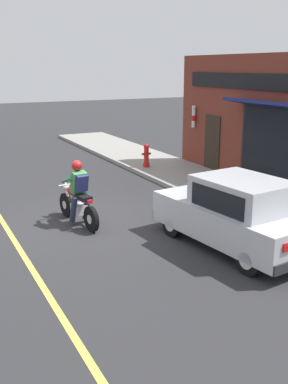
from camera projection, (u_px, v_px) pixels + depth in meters
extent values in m
plane|color=#2B2B2D|center=(83.00, 222.00, 11.34)|extent=(80.00, 80.00, 0.00)
cube|color=gray|center=(183.00, 175.00, 16.02)|extent=(2.60, 22.00, 0.14)
cube|color=maroon|center=(268.00, 123.00, 14.07)|extent=(0.50, 9.23, 4.20)
cube|color=black|center=(287.00, 146.00, 13.11)|extent=(0.04, 3.88, 2.10)
cube|color=black|center=(287.00, 146.00, 13.12)|extent=(0.02, 4.06, 2.20)
cube|color=#2D2319|center=(212.00, 144.00, 16.41)|extent=(0.04, 0.90, 2.10)
cube|color=navy|center=(282.00, 105.00, 12.64)|extent=(0.81, 4.43, 0.24)
cube|color=black|center=(264.00, 82.00, 13.61)|extent=(0.06, 7.85, 0.50)
cylinder|color=white|center=(194.00, 118.00, 17.14)|extent=(0.14, 0.14, 0.70)
cylinder|color=red|center=(194.00, 118.00, 17.14)|extent=(0.15, 0.15, 0.20)
sphere|color=silver|center=(194.00, 108.00, 17.03)|extent=(0.16, 0.16, 0.16)
cylinder|color=black|center=(66.00, 205.00, 11.76)|extent=(0.18, 0.63, 0.62)
cylinder|color=silver|center=(66.00, 205.00, 11.76)|extent=(0.15, 0.23, 0.22)
cylinder|color=black|center=(91.00, 219.00, 10.64)|extent=(0.18, 0.63, 0.62)
cylinder|color=silver|center=(91.00, 219.00, 10.64)|extent=(0.15, 0.23, 0.22)
cube|color=silver|center=(79.00, 209.00, 11.14)|extent=(0.33, 0.43, 0.24)
ellipsoid|color=#B21919|center=(74.00, 191.00, 11.23)|extent=(0.36, 0.55, 0.24)
cube|color=black|center=(83.00, 197.00, 10.86)|extent=(0.33, 0.59, 0.10)
cylinder|color=silver|center=(67.00, 194.00, 11.59)|extent=(0.11, 0.33, 0.68)
cylinder|color=silver|center=(69.00, 184.00, 11.42)|extent=(0.56, 0.11, 0.04)
sphere|color=silver|center=(66.00, 188.00, 11.59)|extent=(0.16, 0.16, 0.16)
cylinder|color=silver|center=(92.00, 216.00, 10.93)|extent=(0.15, 0.56, 0.08)
cube|color=red|center=(90.00, 202.00, 10.57)|extent=(0.13, 0.07, 0.08)
cylinder|color=#282D4C|center=(73.00, 209.00, 10.98)|extent=(0.18, 0.36, 0.71)
cylinder|color=#282D4C|center=(87.00, 207.00, 11.17)|extent=(0.18, 0.36, 0.71)
cube|color=#387F42|center=(79.00, 182.00, 10.91)|extent=(0.38, 0.37, 0.57)
cylinder|color=#387F42|center=(67.00, 180.00, 10.99)|extent=(0.15, 0.53, 0.26)
cylinder|color=#387F42|center=(82.00, 178.00, 11.20)|extent=(0.15, 0.53, 0.26)
sphere|color=#A51919|center=(77.00, 166.00, 10.85)|extent=(0.26, 0.26, 0.26)
cube|color=navy|center=(82.00, 183.00, 10.78)|extent=(0.31, 0.27, 0.42)
cylinder|color=black|center=(173.00, 224.00, 10.35)|extent=(0.24, 0.62, 0.60)
cylinder|color=silver|center=(173.00, 224.00, 10.35)|extent=(0.23, 0.35, 0.33)
cylinder|color=black|center=(219.00, 213.00, 11.11)|extent=(0.24, 0.62, 0.60)
cylinder|color=silver|center=(219.00, 213.00, 11.11)|extent=(0.23, 0.35, 0.33)
cylinder|color=black|center=(249.00, 260.00, 8.42)|extent=(0.24, 0.62, 0.60)
cylinder|color=silver|center=(249.00, 260.00, 8.42)|extent=(0.23, 0.35, 0.33)
cube|color=#B7BABF|center=(233.00, 220.00, 9.69)|extent=(2.03, 3.85, 0.70)
cube|color=#B7BABF|center=(243.00, 194.00, 9.31)|extent=(1.63, 2.04, 0.66)
cube|color=black|center=(215.00, 188.00, 10.03)|extent=(1.35, 0.49, 0.51)
cube|color=black|center=(217.00, 201.00, 8.94)|extent=(0.19, 1.51, 0.46)
cube|color=black|center=(267.00, 190.00, 9.70)|extent=(0.19, 1.51, 0.46)
cube|color=silver|center=(164.00, 198.00, 10.88)|extent=(0.24, 0.07, 0.14)
cube|color=red|center=(287.00, 247.00, 7.88)|extent=(0.20, 0.06, 0.16)
cube|color=silver|center=(196.00, 192.00, 11.42)|extent=(0.24, 0.07, 0.14)
cube|color=#28282B|center=(181.00, 209.00, 11.23)|extent=(1.61, 0.29, 0.20)
cube|color=black|center=(286.00, 202.00, 12.46)|extent=(0.36, 0.36, 0.04)
cone|color=orange|center=(287.00, 192.00, 12.38)|extent=(0.28, 0.28, 0.56)
cylinder|color=white|center=(287.00, 191.00, 12.37)|extent=(0.20, 0.20, 0.08)
cylinder|color=red|center=(146.00, 165.00, 16.95)|extent=(0.24, 0.24, 0.16)
cylinder|color=red|center=(146.00, 155.00, 16.85)|extent=(0.18, 0.18, 0.58)
sphere|color=red|center=(146.00, 146.00, 16.76)|extent=(0.20, 0.20, 0.20)
cylinder|color=red|center=(143.00, 154.00, 16.78)|extent=(0.10, 0.08, 0.08)
cylinder|color=red|center=(149.00, 154.00, 16.89)|extent=(0.10, 0.08, 0.08)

